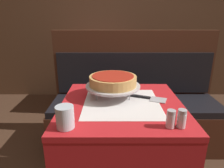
{
  "coord_description": "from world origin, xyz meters",
  "views": [
    {
      "loc": [
        -0.06,
        -1.08,
        1.21
      ],
      "look_at": [
        -0.05,
        0.07,
        0.83
      ],
      "focal_mm": 32.0,
      "sensor_mm": 36.0,
      "label": 1
    }
  ],
  "objects_px": {
    "salt_shaker": "(170,119)",
    "pepper_shaker": "(181,118)",
    "booth_bench": "(134,113)",
    "deep_dish_pizza": "(112,80)",
    "condiment_caddy": "(100,52)",
    "water_glass_near": "(64,117)",
    "napkin_holder": "(107,80)",
    "pizza_pan_stand": "(112,87)",
    "dining_table_rear": "(95,64)",
    "pizza_server": "(146,98)",
    "dining_table_front": "(121,119)"
  },
  "relations": [
    {
      "from": "water_glass_near",
      "to": "condiment_caddy",
      "type": "relative_size",
      "value": 0.57
    },
    {
      "from": "pizza_pan_stand",
      "to": "pizza_server",
      "type": "height_order",
      "value": "pizza_pan_stand"
    },
    {
      "from": "deep_dish_pizza",
      "to": "pizza_pan_stand",
      "type": "bearing_deg",
      "value": 180.0
    },
    {
      "from": "salt_shaker",
      "to": "pepper_shaker",
      "type": "height_order",
      "value": "pepper_shaker"
    },
    {
      "from": "dining_table_front",
      "to": "salt_shaker",
      "type": "height_order",
      "value": "salt_shaker"
    },
    {
      "from": "deep_dish_pizza",
      "to": "pizza_server",
      "type": "relative_size",
      "value": 1.18
    },
    {
      "from": "pepper_shaker",
      "to": "dining_table_rear",
      "type": "bearing_deg",
      "value": 106.17
    },
    {
      "from": "dining_table_rear",
      "to": "booth_bench",
      "type": "relative_size",
      "value": 0.46
    },
    {
      "from": "condiment_caddy",
      "to": "dining_table_rear",
      "type": "bearing_deg",
      "value": -168.43
    },
    {
      "from": "deep_dish_pizza",
      "to": "condiment_caddy",
      "type": "xyz_separation_m",
      "value": [
        -0.16,
        1.51,
        -0.07
      ]
    },
    {
      "from": "salt_shaker",
      "to": "dining_table_rear",
      "type": "bearing_deg",
      "value": 104.77
    },
    {
      "from": "dining_table_rear",
      "to": "pizza_server",
      "type": "bearing_deg",
      "value": -73.78
    },
    {
      "from": "pizza_pan_stand",
      "to": "salt_shaker",
      "type": "distance_m",
      "value": 0.46
    },
    {
      "from": "booth_bench",
      "to": "deep_dish_pizza",
      "type": "bearing_deg",
      "value": -109.71
    },
    {
      "from": "deep_dish_pizza",
      "to": "pizza_server",
      "type": "bearing_deg",
      "value": -9.09
    },
    {
      "from": "booth_bench",
      "to": "condiment_caddy",
      "type": "distance_m",
      "value": 1.08
    },
    {
      "from": "dining_table_rear",
      "to": "water_glass_near",
      "type": "distance_m",
      "value": 1.88
    },
    {
      "from": "salt_shaker",
      "to": "pepper_shaker",
      "type": "bearing_deg",
      "value": 0.0
    },
    {
      "from": "booth_bench",
      "to": "deep_dish_pizza",
      "type": "distance_m",
      "value": 0.83
    },
    {
      "from": "napkin_holder",
      "to": "pizza_pan_stand",
      "type": "bearing_deg",
      "value": -79.89
    },
    {
      "from": "booth_bench",
      "to": "condiment_caddy",
      "type": "xyz_separation_m",
      "value": [
        -0.38,
        0.9,
        0.46
      ]
    },
    {
      "from": "pizza_pan_stand",
      "to": "pepper_shaker",
      "type": "relative_size",
      "value": 3.92
    },
    {
      "from": "deep_dish_pizza",
      "to": "water_glass_near",
      "type": "height_order",
      "value": "deep_dish_pizza"
    },
    {
      "from": "deep_dish_pizza",
      "to": "pizza_server",
      "type": "height_order",
      "value": "deep_dish_pizza"
    },
    {
      "from": "condiment_caddy",
      "to": "dining_table_front",
      "type": "bearing_deg",
      "value": -82.54
    },
    {
      "from": "dining_table_front",
      "to": "condiment_caddy",
      "type": "distance_m",
      "value": 1.63
    },
    {
      "from": "pizza_pan_stand",
      "to": "condiment_caddy",
      "type": "distance_m",
      "value": 1.52
    },
    {
      "from": "booth_bench",
      "to": "pepper_shaker",
      "type": "height_order",
      "value": "booth_bench"
    },
    {
      "from": "pizza_pan_stand",
      "to": "deep_dish_pizza",
      "type": "xyz_separation_m",
      "value": [
        0.0,
        0.0,
        0.04
      ]
    },
    {
      "from": "water_glass_near",
      "to": "napkin_holder",
      "type": "distance_m",
      "value": 0.61
    },
    {
      "from": "pepper_shaker",
      "to": "booth_bench",
      "type": "bearing_deg",
      "value": 95.43
    },
    {
      "from": "pizza_server",
      "to": "salt_shaker",
      "type": "relative_size",
      "value": 2.95
    },
    {
      "from": "salt_shaker",
      "to": "condiment_caddy",
      "type": "height_order",
      "value": "condiment_caddy"
    },
    {
      "from": "dining_table_rear",
      "to": "pizza_server",
      "type": "distance_m",
      "value": 1.59
    },
    {
      "from": "deep_dish_pizza",
      "to": "pepper_shaker",
      "type": "bearing_deg",
      "value": -50.37
    },
    {
      "from": "pizza_pan_stand",
      "to": "booth_bench",
      "type": "bearing_deg",
      "value": 70.29
    },
    {
      "from": "napkin_holder",
      "to": "condiment_caddy",
      "type": "height_order",
      "value": "condiment_caddy"
    },
    {
      "from": "dining_table_front",
      "to": "booth_bench",
      "type": "relative_size",
      "value": 0.46
    },
    {
      "from": "salt_shaker",
      "to": "water_glass_near",
      "type": "bearing_deg",
      "value": -179.74
    },
    {
      "from": "dining_table_front",
      "to": "pepper_shaker",
      "type": "xyz_separation_m",
      "value": [
        0.26,
        -0.27,
        0.15
      ]
    },
    {
      "from": "pizza_pan_stand",
      "to": "napkin_holder",
      "type": "bearing_deg",
      "value": 100.11
    },
    {
      "from": "pepper_shaker",
      "to": "condiment_caddy",
      "type": "bearing_deg",
      "value": 103.97
    },
    {
      "from": "dining_table_rear",
      "to": "deep_dish_pizza",
      "type": "height_order",
      "value": "deep_dish_pizza"
    },
    {
      "from": "pizza_pan_stand",
      "to": "pizza_server",
      "type": "relative_size",
      "value": 1.37
    },
    {
      "from": "condiment_caddy",
      "to": "booth_bench",
      "type": "bearing_deg",
      "value": -67.46
    },
    {
      "from": "dining_table_rear",
      "to": "pepper_shaker",
      "type": "xyz_separation_m",
      "value": [
        0.54,
        -1.87,
        0.17
      ]
    },
    {
      "from": "booth_bench",
      "to": "pizza_server",
      "type": "bearing_deg",
      "value": -90.35
    },
    {
      "from": "salt_shaker",
      "to": "condiment_caddy",
      "type": "distance_m",
      "value": 1.93
    },
    {
      "from": "dining_table_front",
      "to": "water_glass_near",
      "type": "bearing_deg",
      "value": -134.2
    },
    {
      "from": "deep_dish_pizza",
      "to": "water_glass_near",
      "type": "bearing_deg",
      "value": -120.01
    }
  ]
}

